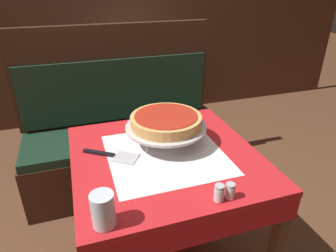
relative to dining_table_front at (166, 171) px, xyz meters
The scene contains 11 objects.
dining_table_front is the anchor object (origin of this frame).
dining_table_rear 1.77m from the dining_table_front, 80.76° to the left, with size 0.65×0.65×0.75m.
booth_bench 0.93m from the dining_table_front, 93.21° to the left, with size 1.43×0.52×1.18m.
back_wall_panel 2.23m from the dining_table_front, 90.00° to the left, with size 6.00×0.04×2.40m, color #4C2D1E.
pizza_pan_stand 0.20m from the dining_table_front, 70.74° to the left, with size 0.38×0.38×0.09m.
deep_dish_pizza 0.24m from the dining_table_front, 70.74° to the left, with size 0.33×0.33×0.05m.
pizza_server 0.26m from the dining_table_front, 166.46° to the left, with size 0.24×0.19×0.01m.
water_glass_near 0.50m from the dining_table_front, 132.56° to the right, with size 0.08×0.08×0.12m.
salt_shaker 0.39m from the dining_table_front, 76.58° to the right, with size 0.04×0.04×0.06m.
pepper_shaker 0.40m from the dining_table_front, 70.09° to the right, with size 0.04×0.04×0.06m.
condiment_caddy 1.84m from the dining_table_front, 78.63° to the left, with size 0.14×0.14×0.18m.
Camera 1 is at (-0.35, -1.10, 1.47)m, focal length 32.00 mm.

